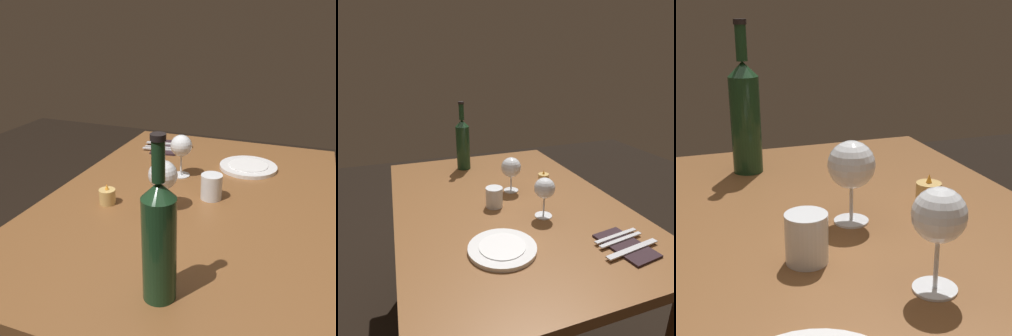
% 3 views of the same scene
% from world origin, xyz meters
% --- Properties ---
extents(ground_plane, '(6.00, 6.00, 0.00)m').
position_xyz_m(ground_plane, '(0.00, 0.00, 0.00)').
color(ground_plane, black).
extents(dining_table, '(1.30, 0.90, 0.74)m').
position_xyz_m(dining_table, '(0.00, 0.00, 0.65)').
color(dining_table, brown).
rests_on(dining_table, ground).
extents(wine_glass_left, '(0.09, 0.09, 0.16)m').
position_xyz_m(wine_glass_left, '(-0.10, 0.06, 0.85)').
color(wine_glass_left, white).
rests_on(wine_glass_left, dining_table).
extents(wine_glass_right, '(0.08, 0.08, 0.16)m').
position_xyz_m(wine_glass_right, '(0.17, 0.09, 0.85)').
color(wine_glass_right, white).
rests_on(wine_glass_right, dining_table).
extents(wine_bottle, '(0.07, 0.07, 0.36)m').
position_xyz_m(wine_bottle, '(-0.47, -0.07, 0.88)').
color(wine_bottle, '#19381E').
rests_on(wine_bottle, dining_table).
extents(water_tumbler, '(0.07, 0.07, 0.08)m').
position_xyz_m(water_tumbler, '(0.02, -0.06, 0.78)').
color(water_tumbler, white).
rests_on(water_tumbler, dining_table).
extents(votive_candle, '(0.05, 0.05, 0.07)m').
position_xyz_m(votive_candle, '(-0.13, 0.24, 0.76)').
color(votive_candle, '#DBB266').
rests_on(votive_candle, dining_table).
extents(dinner_plate, '(0.22, 0.22, 0.02)m').
position_xyz_m(dinner_plate, '(0.32, -0.13, 0.75)').
color(dinner_plate, white).
rests_on(dinner_plate, dining_table).
extents(folded_napkin, '(0.20, 0.14, 0.01)m').
position_xyz_m(folded_napkin, '(0.44, 0.25, 0.74)').
color(folded_napkin, '#2D1E23').
rests_on(folded_napkin, dining_table).
extents(fork_inner, '(0.04, 0.18, 0.00)m').
position_xyz_m(fork_inner, '(0.41, 0.25, 0.75)').
color(fork_inner, silver).
rests_on(fork_inner, folded_napkin).
extents(fork_outer, '(0.04, 0.18, 0.00)m').
position_xyz_m(fork_outer, '(0.39, 0.25, 0.75)').
color(fork_outer, silver).
rests_on(fork_outer, folded_napkin).
extents(table_knife, '(0.05, 0.21, 0.00)m').
position_xyz_m(table_knife, '(0.47, 0.25, 0.75)').
color(table_knife, silver).
rests_on(table_knife, folded_napkin).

